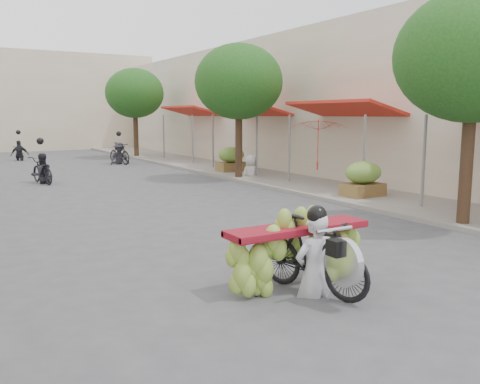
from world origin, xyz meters
name	(u,v)px	position (x,y,z in m)	size (l,w,h in m)	color
ground	(469,356)	(0.00, 0.00, 0.00)	(120.00, 120.00, 0.00)	#4C4B50
sidewalk_right	(259,174)	(7.00, 15.00, 0.06)	(4.00, 60.00, 0.12)	gray
shophouse_row_right	(365,105)	(11.99, 14.00, 3.00)	(9.77, 40.00, 6.00)	beige
far_building	(9,102)	(0.00, 38.00, 3.50)	(20.00, 6.00, 7.00)	beige
street_tree_near	(474,56)	(5.40, 4.00, 3.78)	(3.40, 3.40, 5.25)	#3A2719
street_tree_mid	(239,82)	(5.40, 14.00, 3.78)	(3.40, 3.40, 5.25)	#3A2719
street_tree_far	(135,93)	(5.40, 26.00, 3.78)	(3.40, 3.40, 5.25)	#3A2719
produce_crate_mid	(363,176)	(6.20, 8.00, 0.71)	(1.20, 0.88, 1.16)	brown
produce_crate_far	(231,157)	(6.20, 16.00, 0.71)	(1.20, 0.88, 1.16)	brown
banana_motorbike	(308,243)	(-0.22, 2.50, 0.72)	(2.27, 1.96, 2.18)	black
market_umbrella	(319,118)	(5.94, 9.81, 2.45)	(2.47, 2.47, 1.70)	red
pedestrian	(251,155)	(6.13, 14.27, 0.94)	(0.83, 0.52, 1.65)	silver
bg_motorbike_a	(41,164)	(-1.45, 16.84, 0.73)	(0.95, 1.83, 1.95)	black
bg_motorbike_b	(119,148)	(3.33, 22.70, 0.82)	(1.16, 1.99, 1.95)	black
bg_motorbike_c	(19,145)	(-0.81, 27.79, 0.85)	(1.01, 1.43, 1.95)	black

